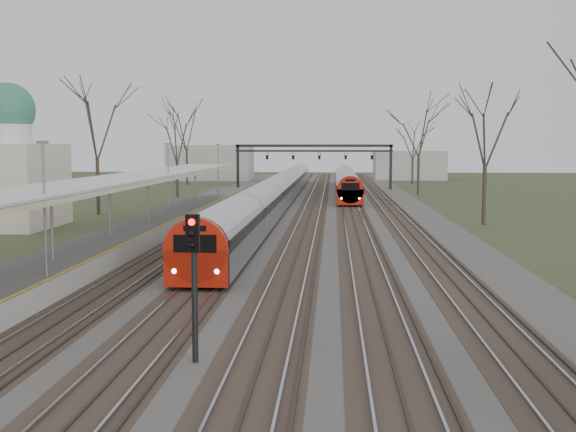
% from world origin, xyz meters
% --- Properties ---
extents(track_bed, '(24.00, 160.00, 0.22)m').
position_xyz_m(track_bed, '(0.26, 55.00, 0.06)').
color(track_bed, '#474442').
rests_on(track_bed, ground).
extents(platform, '(3.50, 69.00, 1.00)m').
position_xyz_m(platform, '(-9.05, 37.50, 0.50)').
color(platform, '#9E9B93').
rests_on(platform, ground).
extents(canopy, '(4.10, 50.00, 3.11)m').
position_xyz_m(canopy, '(-9.05, 32.99, 3.93)').
color(canopy, slate).
rests_on(canopy, platform).
extents(signal_gantry, '(21.00, 0.59, 6.08)m').
position_xyz_m(signal_gantry, '(0.29, 84.99, 4.91)').
color(signal_gantry, black).
rests_on(signal_gantry, ground).
extents(tree_west_far, '(5.50, 5.50, 11.33)m').
position_xyz_m(tree_west_far, '(-17.00, 48.00, 8.02)').
color(tree_west_far, '#2D231C').
rests_on(tree_west_far, ground).
extents(tree_east_far, '(5.00, 5.00, 10.30)m').
position_xyz_m(tree_east_far, '(14.00, 42.00, 7.29)').
color(tree_east_far, '#2D231C').
rests_on(tree_east_far, ground).
extents(train_near, '(2.62, 90.21, 3.05)m').
position_xyz_m(train_near, '(-2.50, 60.85, 1.48)').
color(train_near, '#B8BBC3').
rests_on(train_near, ground).
extents(train_far, '(2.62, 45.21, 3.05)m').
position_xyz_m(train_far, '(4.50, 78.67, 1.48)').
color(train_far, '#B8BBC3').
rests_on(train_far, ground).
extents(signal_post, '(0.35, 0.45, 4.10)m').
position_xyz_m(signal_post, '(-0.75, 6.76, 2.72)').
color(signal_post, black).
rests_on(signal_post, ground).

